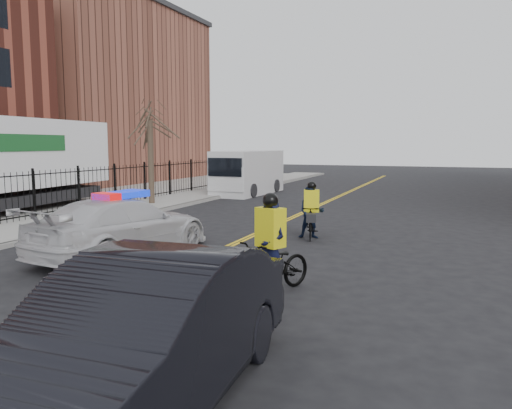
{
  "coord_description": "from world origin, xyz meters",
  "views": [
    {
      "loc": [
        6.15,
        -10.71,
        3.04
      ],
      "look_at": [
        0.88,
        2.55,
        1.3
      ],
      "focal_mm": 35.0,
      "sensor_mm": 36.0,
      "label": 1
    }
  ],
  "objects_px": {
    "dark_sedan": "(144,335)",
    "cargo_van": "(247,173)",
    "police_cruiser": "(123,227)",
    "cyclist_far": "(311,216)",
    "cyclist_near": "(270,259)"
  },
  "relations": [
    {
      "from": "dark_sedan",
      "to": "cargo_van",
      "type": "height_order",
      "value": "cargo_van"
    },
    {
      "from": "cargo_van",
      "to": "dark_sedan",
      "type": "bearing_deg",
      "value": -68.11
    },
    {
      "from": "police_cruiser",
      "to": "dark_sedan",
      "type": "height_order",
      "value": "dark_sedan"
    },
    {
      "from": "cargo_van",
      "to": "cyclist_far",
      "type": "bearing_deg",
      "value": -57.16
    },
    {
      "from": "cyclist_near",
      "to": "cyclist_far",
      "type": "height_order",
      "value": "cyclist_near"
    },
    {
      "from": "cargo_van",
      "to": "cyclist_near",
      "type": "distance_m",
      "value": 20.26
    },
    {
      "from": "cargo_van",
      "to": "cyclist_far",
      "type": "height_order",
      "value": "cargo_van"
    },
    {
      "from": "police_cruiser",
      "to": "cyclist_near",
      "type": "xyz_separation_m",
      "value": [
        4.9,
        -1.75,
        -0.09
      ]
    },
    {
      "from": "cargo_van",
      "to": "cyclist_near",
      "type": "xyz_separation_m",
      "value": [
        8.25,
        -18.49,
        -0.56
      ]
    },
    {
      "from": "cyclist_near",
      "to": "police_cruiser",
      "type": "bearing_deg",
      "value": -175.26
    },
    {
      "from": "cyclist_near",
      "to": "cargo_van",
      "type": "bearing_deg",
      "value": 138.44
    },
    {
      "from": "cyclist_near",
      "to": "cyclist_far",
      "type": "bearing_deg",
      "value": 121.93
    },
    {
      "from": "cargo_van",
      "to": "cyclist_near",
      "type": "height_order",
      "value": "cargo_van"
    },
    {
      "from": "cargo_van",
      "to": "cyclist_far",
      "type": "xyz_separation_m",
      "value": [
        7.45,
        -12.41,
        -0.55
      ]
    },
    {
      "from": "cargo_van",
      "to": "cyclist_far",
      "type": "relative_size",
      "value": 3.32
    }
  ]
}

